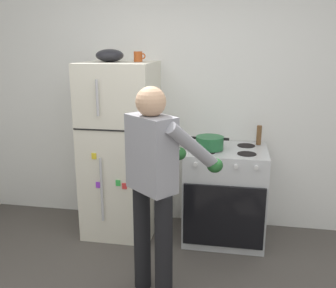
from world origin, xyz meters
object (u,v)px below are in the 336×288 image
at_px(stove_range, 225,195).
at_px(pepper_mill, 259,135).
at_px(person_cook, 156,175).
at_px(mixing_bowl, 110,55).
at_px(refrigerator, 121,150).
at_px(red_pot, 210,143).
at_px(coffee_mug, 138,57).

height_order(stove_range, pepper_mill, pepper_mill).
relative_size(stove_range, pepper_mill, 4.87).
distance_m(person_cook, mixing_bowl, 1.42).
bearing_deg(stove_range, pepper_mill, 35.04).
xyz_separation_m(pepper_mill, mixing_bowl, (-1.42, -0.20, 0.75)).
height_order(refrigerator, person_cook, refrigerator).
height_order(stove_range, person_cook, person_cook).
bearing_deg(stove_range, person_cook, -116.20).
distance_m(refrigerator, stove_range, 1.11).
bearing_deg(mixing_bowl, stove_range, -0.53).
relative_size(stove_range, red_pot, 2.56).
bearing_deg(person_cook, red_pot, 71.22).
relative_size(red_pot, pepper_mill, 1.91).
bearing_deg(stove_range, coffee_mug, 175.96).
bearing_deg(refrigerator, person_cook, -59.99).
xyz_separation_m(refrigerator, stove_range, (1.04, -0.01, -0.40)).
relative_size(person_cook, red_pot, 4.46).
xyz_separation_m(person_cook, red_pot, (0.31, 0.93, 0.02)).
relative_size(refrigerator, pepper_mill, 9.07).
height_order(refrigerator, stove_range, refrigerator).
distance_m(stove_range, person_cook, 1.19).
bearing_deg(mixing_bowl, red_pot, -2.99).
bearing_deg(refrigerator, mixing_bowl, 179.78).
bearing_deg(person_cook, refrigerator, 120.01).
bearing_deg(refrigerator, pepper_mill, 8.52).
bearing_deg(red_pot, pepper_mill, 28.52).
relative_size(refrigerator, stove_range, 1.86).
height_order(red_pot, pepper_mill, pepper_mill).
xyz_separation_m(refrigerator, red_pot, (0.88, -0.05, 0.12)).
bearing_deg(person_cook, mixing_bowl, 123.40).
bearing_deg(person_cook, stove_range, 63.80).
relative_size(red_pot, coffee_mug, 3.20).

